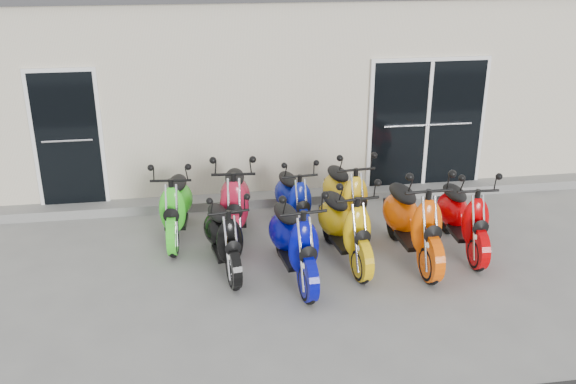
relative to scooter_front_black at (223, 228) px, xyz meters
name	(u,v)px	position (x,y,z in m)	size (l,w,h in m)	color
ground	(295,259)	(0.97, 0.14, -0.60)	(80.00, 80.00, 0.00)	gray
building	(253,70)	(0.97, 5.34, 1.00)	(14.00, 6.00, 3.20)	beige
front_step	(275,198)	(0.97, 2.16, -0.53)	(14.00, 0.40, 0.15)	gray
door_left	(67,136)	(-2.23, 2.31, 0.66)	(1.07, 0.08, 2.22)	black
door_right	(427,120)	(3.57, 2.31, 0.66)	(2.02, 0.08, 2.22)	black
scooter_front_black	(223,228)	(0.00, 0.00, 0.00)	(0.59, 1.63, 1.21)	black
scooter_front_blue	(294,230)	(0.87, -0.38, 0.07)	(0.66, 1.83, 1.35)	#040790
scooter_front_orange_a	(345,216)	(1.62, -0.02, 0.06)	(0.65, 1.79, 1.32)	#DEAA0B
scooter_front_orange_b	(413,210)	(2.52, -0.11, 0.12)	(0.71, 1.96, 1.45)	#EF5004
scooter_front_red	(464,207)	(3.31, 0.05, 0.05)	(0.64, 1.75, 1.30)	#C10003
scooter_back_green	(175,197)	(-0.62, 1.06, 0.04)	(0.64, 1.75, 1.29)	#34DD23
scooter_back_red	(235,192)	(0.23, 1.00, 0.09)	(0.68, 1.88, 1.39)	#B61630
scooter_back_blue	(293,191)	(1.11, 1.12, 0.00)	(0.59, 1.64, 1.21)	#0C1998
scooter_back_yellow	(346,187)	(1.89, 1.05, 0.06)	(0.65, 1.78, 1.32)	yellow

